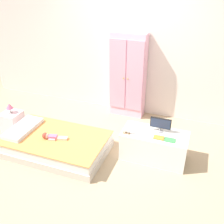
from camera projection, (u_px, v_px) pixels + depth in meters
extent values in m
cube|color=tan|center=(100.00, 154.00, 4.11)|extent=(10.00, 10.00, 0.02)
cube|color=silver|center=(131.00, 44.00, 4.75)|extent=(6.40, 0.05, 2.70)
cube|color=beige|center=(57.00, 148.00, 4.13)|extent=(1.58, 0.96, 0.12)
cube|color=silver|center=(56.00, 141.00, 4.07)|extent=(1.54, 0.92, 0.14)
cube|color=#EA934C|center=(55.00, 137.00, 4.03)|extent=(1.57, 0.95, 0.02)
cube|color=silver|center=(23.00, 128.00, 4.19)|extent=(0.32, 0.69, 0.06)
cube|color=#D6668E|center=(53.00, 137.00, 3.97)|extent=(0.15, 0.11, 0.06)
cube|color=beige|center=(63.00, 138.00, 3.98)|extent=(0.16, 0.07, 0.04)
cube|color=beige|center=(62.00, 139.00, 3.95)|extent=(0.16, 0.07, 0.04)
cube|color=beige|center=(54.00, 136.00, 4.02)|extent=(0.10, 0.05, 0.03)
cube|color=beige|center=(52.00, 140.00, 3.93)|extent=(0.10, 0.05, 0.03)
sphere|color=beige|center=(46.00, 136.00, 3.97)|extent=(0.09, 0.09, 0.09)
sphere|color=#9E3D2D|center=(45.00, 136.00, 3.97)|extent=(0.10, 0.10, 0.10)
cube|color=silver|center=(13.00, 122.00, 4.62)|extent=(0.32, 0.32, 0.36)
cylinder|color=#B7B2AD|center=(11.00, 112.00, 4.53)|extent=(0.09, 0.09, 0.01)
cylinder|color=#B7B2AD|center=(10.00, 110.00, 4.51)|extent=(0.02, 0.02, 0.08)
cone|color=#E0668E|center=(9.00, 106.00, 4.47)|extent=(0.12, 0.12, 0.09)
cube|color=#EFADCC|center=(128.00, 76.00, 4.86)|extent=(0.65, 0.26, 1.60)
cube|color=#D298B3|center=(117.00, 75.00, 4.78)|extent=(0.31, 0.02, 1.32)
cube|color=#D298B3|center=(135.00, 77.00, 4.68)|extent=(0.31, 0.02, 1.32)
sphere|color=gold|center=(123.00, 78.00, 4.74)|extent=(0.02, 0.02, 0.02)
sphere|color=gold|center=(128.00, 79.00, 4.72)|extent=(0.02, 0.02, 0.02)
cube|color=silver|center=(154.00, 146.00, 3.91)|extent=(0.96, 0.46, 0.45)
cylinder|color=#99999E|center=(160.00, 131.00, 3.85)|extent=(0.10, 0.10, 0.01)
cylinder|color=#99999E|center=(160.00, 129.00, 3.83)|extent=(0.02, 0.02, 0.05)
cube|color=black|center=(161.00, 123.00, 3.78)|extent=(0.30, 0.02, 0.16)
cube|color=#28334C|center=(160.00, 124.00, 3.77)|extent=(0.28, 0.01, 0.14)
cube|color=#8E6642|center=(127.00, 132.00, 3.81)|extent=(0.11, 0.01, 0.01)
cube|color=#8E6642|center=(126.00, 134.00, 3.78)|extent=(0.11, 0.01, 0.01)
cube|color=white|center=(127.00, 130.00, 3.77)|extent=(0.07, 0.03, 0.04)
cylinder|color=white|center=(128.00, 132.00, 3.79)|extent=(0.01, 0.01, 0.03)
cylinder|color=white|center=(128.00, 133.00, 3.77)|extent=(0.01, 0.01, 0.03)
cylinder|color=white|center=(125.00, 131.00, 3.81)|extent=(0.01, 0.01, 0.03)
cylinder|color=white|center=(125.00, 132.00, 3.79)|extent=(0.01, 0.01, 0.03)
cylinder|color=white|center=(129.00, 129.00, 3.75)|extent=(0.02, 0.02, 0.02)
sphere|color=white|center=(129.00, 127.00, 3.74)|extent=(0.04, 0.04, 0.04)
cube|color=orange|center=(159.00, 138.00, 3.69)|extent=(0.15, 0.10, 0.02)
cube|color=#429E51|center=(170.00, 140.00, 3.64)|extent=(0.15, 0.11, 0.01)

